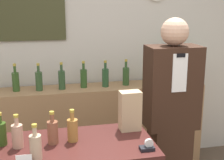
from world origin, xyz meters
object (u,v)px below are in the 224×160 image
object	(u,v)px
shopkeeper	(170,120)
potted_plant	(186,63)
tape_dispenser	(148,146)
paper_bag	(130,111)

from	to	relation	value
shopkeeper	potted_plant	world-z (taller)	shopkeeper
tape_dispenser	shopkeeper	bearing A→B (deg)	56.53
potted_plant	paper_bag	xyz separation A→B (m)	(-0.94, -1.10, -0.10)
potted_plant	paper_bag	distance (m)	1.45
shopkeeper	potted_plant	distance (m)	0.99
potted_plant	tape_dispenser	world-z (taller)	potted_plant
potted_plant	tape_dispenser	xyz separation A→B (m)	(-0.92, -1.43, -0.22)
potted_plant	paper_bag	size ratio (longest dim) A/B	1.38
paper_bag	tape_dispenser	xyz separation A→B (m)	(0.02, -0.33, -0.12)
potted_plant	tape_dispenser	size ratio (longest dim) A/B	4.39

